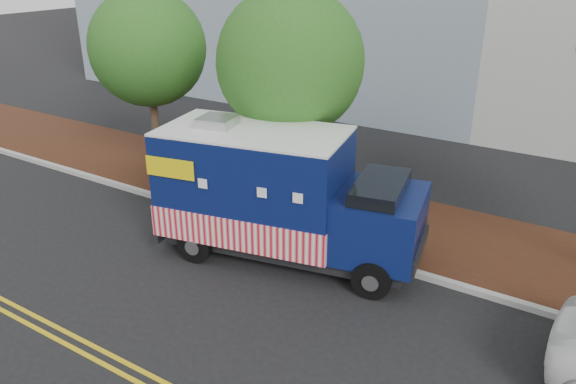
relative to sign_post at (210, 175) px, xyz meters
The scene contains 9 objects.
ground 3.27m from the sign_post, 30.63° to the right, with size 120.00×120.00×0.00m, color black.
curb 2.85m from the sign_post, ahead, with size 120.00×0.18×0.15m, color #9E9E99.
mulch_strip 3.45m from the sign_post, 36.68° to the left, with size 120.00×4.00×0.15m, color #32180E.
centerline_near 6.65m from the sign_post, 66.43° to the right, with size 120.00×0.10×0.01m, color gold.
centerline_far 6.88m from the sign_post, 67.27° to the right, with size 120.00×0.10×0.01m, color gold.
tree_a 4.89m from the sign_post, 157.92° to the left, with size 3.69×3.69×6.14m.
tree_b 3.94m from the sign_post, 32.05° to the left, with size 3.95×3.95×6.39m.
sign_post is the anchor object (origin of this frame).
food_truck 3.11m from the sign_post, 18.59° to the right, with size 6.87×3.62×3.44m.
Camera 1 is at (7.29, -9.92, 7.14)m, focal length 35.00 mm.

